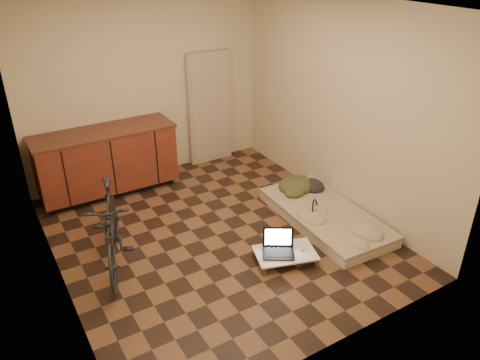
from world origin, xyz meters
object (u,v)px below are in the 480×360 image
lap_desk (285,253)px  laptop (278,247)px  futon (325,216)px  bicycle (111,225)px

lap_desk → laptop: bearing=154.9°
futon → laptop: size_ratio=4.08×
lap_desk → laptop: (-0.06, 0.05, 0.06)m
lap_desk → futon: bearing=40.9°
futon → lap_desk: bearing=-153.8°
futon → lap_desk: futon is taller
bicycle → laptop: (1.54, -0.85, -0.34)m
futon → lap_desk: 0.97m
bicycle → futon: (2.49, -0.51, -0.42)m
lap_desk → laptop: 0.10m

